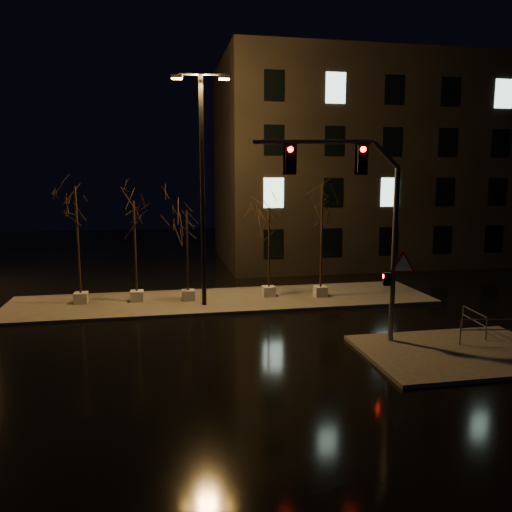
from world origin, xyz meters
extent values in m
plane|color=black|center=(0.00, 0.00, 0.00)|extent=(90.00, 90.00, 0.00)
cube|color=#45413D|center=(0.00, 6.00, 0.07)|extent=(22.00, 5.00, 0.15)
cube|color=#45413D|center=(7.50, -3.50, 0.07)|extent=(7.00, 5.00, 0.15)
cube|color=black|center=(14.00, 18.00, 7.50)|extent=(25.00, 12.00, 15.00)
cube|color=#BAB7AE|center=(-7.25, 6.51, 0.43)|extent=(0.65, 0.65, 0.55)
cylinder|color=black|center=(-7.25, 6.51, 3.38)|extent=(0.11, 0.11, 5.36)
cube|color=#BAB7AE|center=(-4.47, 6.40, 0.43)|extent=(0.65, 0.65, 0.55)
cylinder|color=black|center=(-4.47, 6.40, 3.00)|extent=(0.11, 0.11, 4.60)
cube|color=#BAB7AE|center=(-1.87, 6.06, 0.43)|extent=(0.65, 0.65, 0.55)
cylinder|color=black|center=(-1.87, 6.06, 2.77)|extent=(0.11, 0.11, 4.13)
cube|color=#BAB7AE|center=(2.44, 6.16, 0.43)|extent=(0.65, 0.65, 0.55)
cylinder|color=black|center=(2.44, 6.16, 2.80)|extent=(0.11, 0.11, 4.20)
cube|color=#BAB7AE|center=(5.16, 5.63, 0.43)|extent=(0.65, 0.65, 0.55)
cylinder|color=black|center=(5.16, 5.63, 3.40)|extent=(0.11, 0.11, 5.41)
cylinder|color=#5A5C62|center=(5.56, -1.91, 3.49)|extent=(0.20, 0.20, 6.67)
cylinder|color=#5A5C62|center=(2.46, -1.31, 7.76)|extent=(4.40, 1.01, 0.16)
cube|color=black|center=(4.25, -1.66, 7.15)|extent=(0.37, 0.30, 1.00)
cube|color=black|center=(1.63, -1.14, 7.15)|extent=(0.37, 0.30, 1.00)
cube|color=black|center=(5.32, -1.87, 2.60)|extent=(0.28, 0.24, 0.50)
cone|color=red|center=(5.88, -2.03, 3.15)|extent=(1.14, 0.26, 1.16)
sphere|color=#FF0C07|center=(5.56, -1.91, 7.48)|extent=(0.20, 0.20, 0.20)
cylinder|color=black|center=(-1.12, 5.04, 5.70)|extent=(0.22, 0.22, 11.10)
cylinder|color=black|center=(-1.12, 5.04, 11.25)|extent=(2.43, 0.43, 0.11)
cube|color=#FFA232|center=(-2.22, 5.19, 11.08)|extent=(0.59, 0.38, 0.22)
cube|color=#FFA232|center=(-0.02, 4.89, 11.08)|extent=(0.59, 0.38, 0.22)
cylinder|color=#5A5C62|center=(7.94, -2.89, 0.62)|extent=(0.05, 0.05, 0.94)
cylinder|color=#5A5C62|center=(9.07, -3.08, 1.15)|extent=(2.28, 0.42, 0.04)
cylinder|color=#5A5C62|center=(9.07, -3.08, 0.73)|extent=(2.28, 0.42, 0.04)
cylinder|color=#5A5C62|center=(9.24, -2.60, 0.58)|extent=(0.05, 0.05, 0.85)
cylinder|color=#5A5C62|center=(9.44, -0.72, 0.58)|extent=(0.05, 0.05, 0.85)
cylinder|color=#5A5C62|center=(9.34, -1.66, 1.05)|extent=(0.24, 1.88, 0.04)
cylinder|color=#5A5C62|center=(9.34, -1.66, 0.67)|extent=(0.24, 1.88, 0.04)
camera|label=1|loc=(-3.14, -19.38, 6.44)|focal=35.00mm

